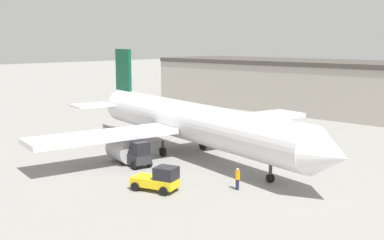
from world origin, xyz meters
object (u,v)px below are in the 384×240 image
at_px(belt_loader_truck, 137,155).
at_px(ground_crew_worker, 237,178).
at_px(baggage_tug, 159,179).
at_px(airplane, 187,122).

bearing_deg(belt_loader_truck, ground_crew_worker, 15.54).
bearing_deg(baggage_tug, ground_crew_worker, 29.91).
height_order(baggage_tug, belt_loader_truck, belt_loader_truck).
distance_m(baggage_tug, belt_loader_truck, 7.69).
bearing_deg(airplane, belt_loader_truck, -77.11).
bearing_deg(airplane, baggage_tug, -44.29).
xyz_separation_m(airplane, baggage_tug, (6.93, -10.29, -2.39)).
xyz_separation_m(ground_crew_worker, belt_loader_truck, (-10.97, -0.81, 0.20)).
relative_size(ground_crew_worker, baggage_tug, 0.44).
distance_m(airplane, belt_loader_truck, 7.04).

